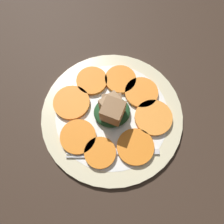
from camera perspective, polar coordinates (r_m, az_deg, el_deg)
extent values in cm
cube|color=#38281E|center=(49.47, 0.00, -1.29)|extent=(120.00, 120.00, 2.00)
cylinder|color=beige|center=(48.06, 0.00, -0.69)|extent=(30.84, 30.84, 1.00)
cylinder|color=white|center=(48.01, 0.00, -0.67)|extent=(24.67, 24.67, 1.00)
cylinder|color=orange|center=(44.80, -3.12, -10.58)|extent=(6.44, 6.44, 0.91)
cylinder|color=orange|center=(45.22, 6.13, -9.03)|extent=(7.61, 7.61, 0.91)
cylinder|color=orange|center=(47.54, 10.76, -1.45)|extent=(8.05, 8.05, 0.91)
cylinder|color=orange|center=(49.46, 7.68, 5.04)|extent=(7.45, 7.45, 0.91)
cylinder|color=orange|center=(50.63, 2.22, 8.49)|extent=(7.13, 7.13, 0.91)
cylinder|color=orange|center=(50.63, -5.28, 8.12)|extent=(7.10, 7.10, 0.91)
cylinder|color=orange|center=(48.81, -10.51, 2.43)|extent=(8.02, 8.02, 0.91)
cylinder|color=orange|center=(46.00, -8.84, -6.40)|extent=(7.45, 7.45, 0.91)
ellipsoid|color=#1E4723|center=(46.50, 0.00, 0.03)|extent=(7.81, 7.02, 2.13)
cube|color=brown|center=(43.73, 0.02, 1.55)|extent=(4.23, 4.23, 3.91)
cube|color=#9E754C|center=(43.65, 0.11, 1.32)|extent=(5.27, 5.27, 3.92)
cube|color=brown|center=(43.23, 0.73, 0.31)|extent=(5.66, 5.66, 4.13)
cube|color=silver|center=(45.16, 4.37, -10.30)|extent=(12.50, 2.99, 0.40)
cube|color=silver|center=(45.17, -4.66, -10.34)|extent=(1.85, 2.51, 0.40)
cube|color=silver|center=(45.36, -8.82, -11.52)|extent=(4.90, 1.05, 0.40)
cube|color=silver|center=(45.48, -8.78, -10.69)|extent=(4.90, 1.05, 0.40)
cube|color=silver|center=(45.60, -8.74, -9.87)|extent=(4.90, 1.05, 0.40)
cube|color=silver|center=(45.73, -8.70, -9.05)|extent=(4.90, 1.05, 0.40)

